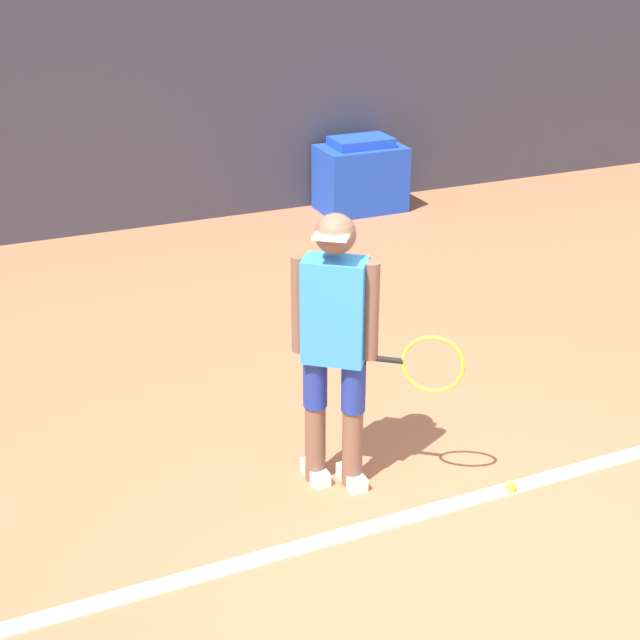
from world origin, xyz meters
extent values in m
plane|color=#B76642|center=(0.00, 0.00, 0.00)|extent=(24.00, 24.00, 0.00)
cube|color=#383842|center=(0.00, 5.99, 1.20)|extent=(24.00, 0.10, 2.40)
cube|color=white|center=(0.00, 0.40, 0.01)|extent=(21.60, 0.10, 0.01)
cylinder|color=brown|center=(-0.36, 0.96, 0.25)|extent=(0.12, 0.12, 0.50)
cylinder|color=navy|center=(-0.36, 0.96, 0.65)|extent=(0.14, 0.14, 0.30)
cube|color=white|center=(-0.36, 0.96, 0.04)|extent=(0.10, 0.24, 0.08)
cylinder|color=brown|center=(-0.19, 0.83, 0.25)|extent=(0.12, 0.12, 0.50)
cylinder|color=navy|center=(-0.19, 0.83, 0.65)|extent=(0.14, 0.14, 0.30)
cube|color=white|center=(-0.19, 0.83, 0.04)|extent=(0.10, 0.24, 0.08)
cube|color=#338CE0|center=(-0.27, 0.89, 1.10)|extent=(0.39, 0.36, 0.59)
sphere|color=brown|center=(-0.27, 0.89, 1.53)|extent=(0.22, 0.22, 0.22)
cube|color=white|center=(-0.33, 0.81, 1.55)|extent=(0.22, 0.20, 0.02)
cylinder|color=brown|center=(-0.43, 1.01, 1.12)|extent=(0.09, 0.09, 0.56)
cylinder|color=brown|center=(-0.12, 0.78, 1.12)|extent=(0.09, 0.09, 0.56)
cylinder|color=black|center=(-0.04, 0.72, 0.84)|extent=(0.17, 0.14, 0.03)
torus|color=yellow|center=(0.16, 0.57, 0.84)|extent=(0.29, 0.22, 0.34)
sphere|color=#D1E533|center=(0.62, 0.38, 0.03)|extent=(0.07, 0.07, 0.07)
cube|color=blue|center=(2.16, 5.58, 0.36)|extent=(0.93, 0.61, 0.72)
cube|color=blue|center=(2.16, 5.58, 0.77)|extent=(0.65, 0.43, 0.10)
camera|label=1|loc=(-2.09, -3.09, 3.05)|focal=50.00mm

